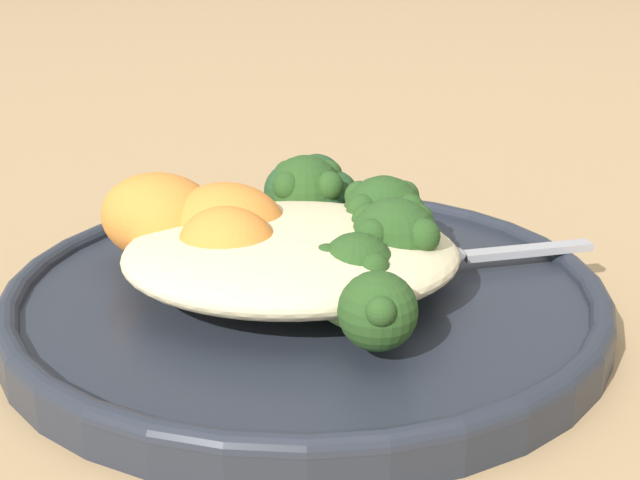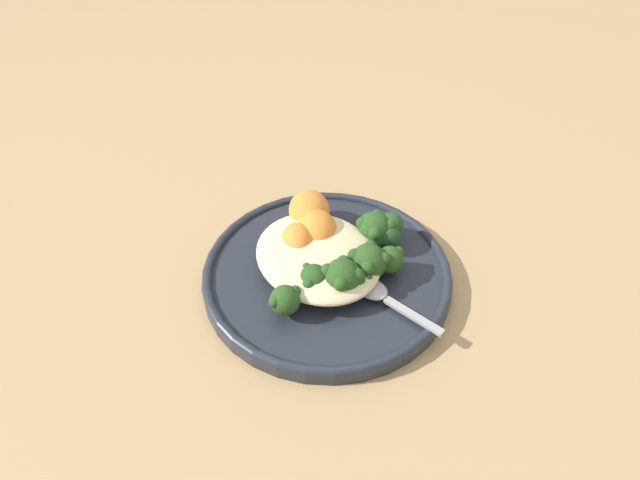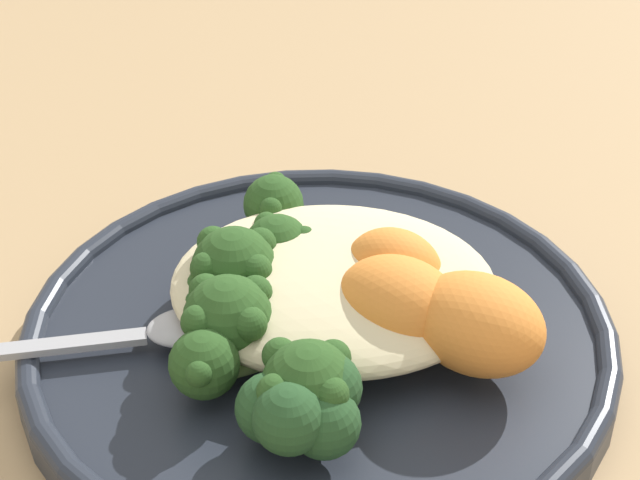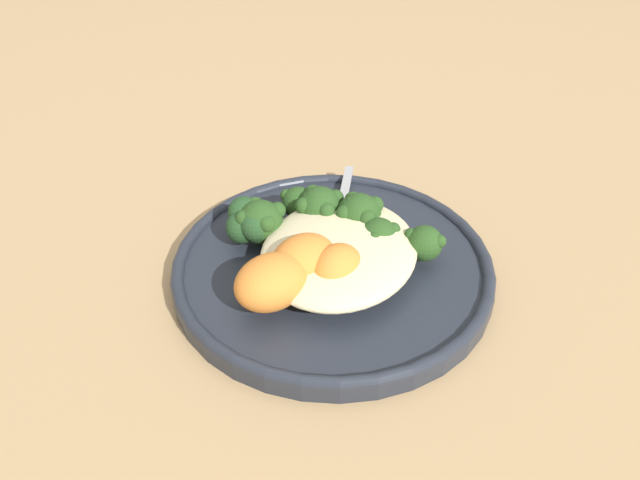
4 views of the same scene
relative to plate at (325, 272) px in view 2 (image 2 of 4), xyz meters
name	(u,v)px [view 2 (image 2 of 4)]	position (x,y,z in m)	size (l,w,h in m)	color
ground_plane	(327,278)	(0.00, 0.00, -0.01)	(4.00, 4.00, 0.00)	tan
plate	(325,272)	(0.00, 0.00, 0.00)	(0.29, 0.29, 0.02)	#232833
quinoa_mound	(318,256)	(-0.01, -0.01, 0.03)	(0.16, 0.14, 0.03)	beige
broccoli_stalk_0	(292,292)	(0.02, -0.06, 0.02)	(0.07, 0.11, 0.03)	#8EB25B
broccoli_stalk_1	(317,270)	(0.01, -0.02, 0.03)	(0.08, 0.09, 0.03)	#8EB25B
broccoli_stalk_2	(339,272)	(0.03, -0.01, 0.03)	(0.11, 0.05, 0.04)	#8EB25B
broccoli_stalk_3	(349,274)	(0.04, 0.01, 0.02)	(0.09, 0.03, 0.03)	#8EB25B
broccoli_stalk_4	(363,260)	(0.03, 0.03, 0.03)	(0.11, 0.06, 0.04)	#8EB25B
broccoli_stalk_5	(379,259)	(0.04, 0.05, 0.02)	(0.09, 0.08, 0.03)	#8EB25B
broccoli_stalk_6	(370,231)	(0.00, 0.07, 0.03)	(0.05, 0.10, 0.04)	#8EB25B
sweet_potato_chunk_0	(309,210)	(-0.07, 0.03, 0.03)	(0.06, 0.05, 0.04)	orange
sweet_potato_chunk_1	(317,230)	(-0.04, 0.01, 0.03)	(0.06, 0.05, 0.04)	orange
sweet_potato_chunk_2	(298,241)	(-0.03, -0.01, 0.03)	(0.05, 0.04, 0.04)	orange
kale_tuft	(381,229)	(0.00, 0.08, 0.03)	(0.05, 0.06, 0.04)	#234723
spoon	(378,293)	(0.07, 0.02, 0.01)	(0.11, 0.04, 0.01)	#A3A3A8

